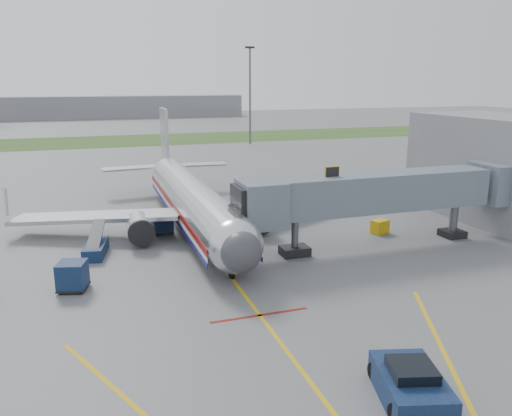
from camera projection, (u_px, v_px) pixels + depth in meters
name	position (u px, v px, depth m)	size (l,w,h in m)	color
ground	(240.00, 289.00, 32.77)	(400.00, 400.00, 0.00)	#565659
grass_strip	(128.00, 140.00, 115.44)	(300.00, 25.00, 0.01)	#2D4C1E
apron_markings	(281.00, 343.00, 25.98)	(21.52, 50.00, 0.01)	gold
airliner	(192.00, 200.00, 46.13)	(32.10, 35.67, 10.25)	silver
jet_bridge	(374.00, 194.00, 40.24)	(25.30, 4.00, 6.90)	slate
terminal	(497.00, 166.00, 50.00)	(10.00, 16.00, 10.00)	slate
light_mast_right	(250.00, 93.00, 106.74)	(2.00, 0.44, 20.40)	#595B60
distant_terminal	(82.00, 107.00, 184.86)	(120.00, 14.00, 8.00)	slate
pushback_tug	(411.00, 386.00, 21.16)	(3.53, 4.65, 1.72)	#0C1B35
baggage_cart_a	(162.00, 223.00, 44.68)	(1.90, 1.90, 1.91)	#0C1B35
baggage_cart_c	(72.00, 276.00, 32.41)	(2.19, 2.19, 1.91)	#0C1B35
belt_loader	(96.00, 248.00, 39.12)	(2.16, 4.72, 2.23)	#0C1B35
ground_power_cart	(380.00, 227.00, 44.79)	(1.75, 1.44, 1.21)	gold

